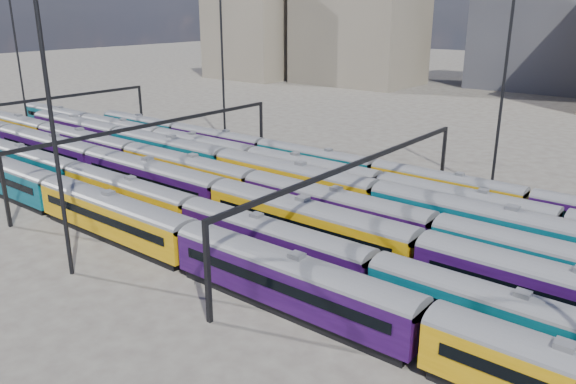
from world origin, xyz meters
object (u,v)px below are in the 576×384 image
Objects in this scene: rake_0 at (290,276)px; rake_1 at (192,212)px; rake_2 at (307,219)px; mast_2 at (51,113)px.

rake_0 is 17.08m from rake_1.
mast_2 is (-12.64, -17.00, 11.00)m from rake_2.
rake_2 is 6.26× the size of mast_2.
rake_0 is 11.58m from rake_2.
mast_2 is at bearing -126.63° from rake_2.
rake_1 is 0.77× the size of rake_2.
mast_2 is at bearing -159.26° from rake_0.
rake_0 is 0.96× the size of rake_2.
mast_2 is (-2.16, -12.00, 11.31)m from rake_1.
mast_2 is (-18.48, -7.00, 11.13)m from rake_0.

